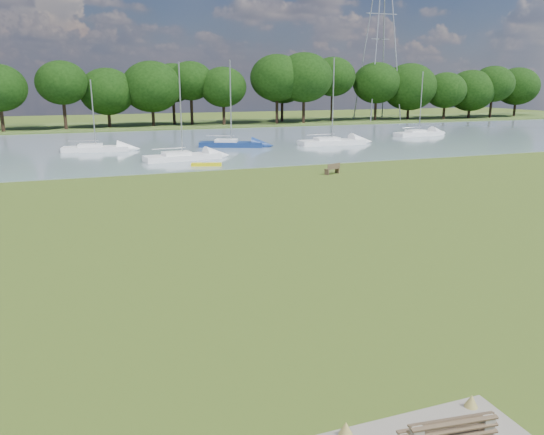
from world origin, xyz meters
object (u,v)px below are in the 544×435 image
object	(u,v)px
sailboat_3	(231,142)
sailboat_6	(418,132)
kayak	(206,164)
sailboat_4	(182,155)
sailboat_7	(331,140)
pylon	(382,13)
sailboat_2	(95,147)
riverbank_bench	(333,169)

from	to	relation	value
sailboat_3	sailboat_6	xyz separation A→B (m)	(28.06, 3.89, -0.05)
kayak	sailboat_4	distance (m)	4.65
sailboat_4	sailboat_7	size ratio (longest dim) A/B	0.91
sailboat_4	sailboat_6	distance (m)	37.44
sailboat_6	pylon	bearing A→B (deg)	63.51
sailboat_3	sailboat_7	bearing A→B (deg)	14.78
sailboat_2	kayak	bearing A→B (deg)	-49.21
riverbank_bench	sailboat_2	xyz separation A→B (m)	(-17.35, 21.74, 0.06)
sailboat_4	sailboat_3	bearing A→B (deg)	41.60
kayak	sailboat_4	xyz separation A→B (m)	(-1.32, 4.45, 0.35)
pylon	riverbank_bench	bearing A→B (deg)	-124.16
sailboat_3	riverbank_bench	bearing A→B (deg)	-59.15
riverbank_bench	pylon	distance (m)	66.92
riverbank_bench	kayak	world-z (taller)	riverbank_bench
sailboat_3	sailboat_4	bearing A→B (deg)	-106.76
sailboat_2	sailboat_7	size ratio (longest dim) A/B	0.75
riverbank_bench	sailboat_7	world-z (taller)	sailboat_7
sailboat_6	sailboat_2	bearing A→B (deg)	177.38
kayak	sailboat_7	xyz separation A→B (m)	(17.75, 11.25, 0.37)
riverbank_bench	sailboat_7	bearing A→B (deg)	43.52
sailboat_4	sailboat_7	xyz separation A→B (m)	(19.07, 6.80, 0.02)
sailboat_3	sailboat_7	xyz separation A→B (m)	(11.83, -1.79, -0.02)
sailboat_3	sailboat_4	xyz separation A→B (m)	(-7.24, -8.59, -0.04)
sailboat_7	sailboat_3	bearing A→B (deg)	172.29
sailboat_7	kayak	bearing A→B (deg)	-146.75
sailboat_2	sailboat_6	bearing A→B (deg)	12.85
riverbank_bench	sailboat_7	xyz separation A→B (m)	(9.14, 18.70, 0.11)
sailboat_2	sailboat_6	size ratio (longest dim) A/B	0.87
riverbank_bench	sailboat_3	xyz separation A→B (m)	(-2.69, 20.48, 0.13)
pylon	sailboat_6	distance (m)	36.08
sailboat_2	sailboat_3	xyz separation A→B (m)	(14.66, -1.25, 0.07)
riverbank_bench	sailboat_2	world-z (taller)	sailboat_2
kayak	sailboat_4	size ratio (longest dim) A/B	0.30
sailboat_3	sailboat_7	world-z (taller)	sailboat_7
sailboat_2	sailboat_4	xyz separation A→B (m)	(7.42, -9.84, 0.03)
kayak	pylon	bearing A→B (deg)	63.78
pylon	sailboat_3	world-z (taller)	pylon
sailboat_4	sailboat_2	bearing A→B (deg)	118.75
riverbank_bench	sailboat_3	bearing A→B (deg)	77.06
sailboat_3	sailboat_6	size ratio (longest dim) A/B	1.11
sailboat_7	pylon	bearing A→B (deg)	52.87
pylon	sailboat_2	world-z (taller)	pylon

